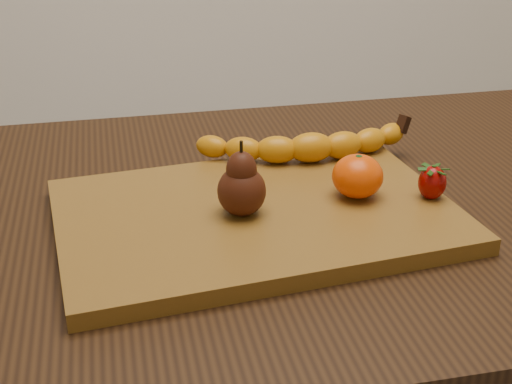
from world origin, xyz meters
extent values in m
cube|color=black|center=(0.00, 0.00, 0.74)|extent=(1.00, 0.70, 0.04)
cylinder|color=black|center=(-0.45, 0.30, 0.36)|extent=(0.05, 0.05, 0.72)
cylinder|color=black|center=(0.45, 0.30, 0.36)|extent=(0.05, 0.05, 0.72)
cube|color=brown|center=(-0.09, -0.05, 0.77)|extent=(0.48, 0.34, 0.02)
ellipsoid|color=#FB4B02|center=(0.04, -0.05, 0.81)|extent=(0.08, 0.08, 0.05)
camera|label=1|loc=(-0.24, -0.77, 1.15)|focal=50.00mm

